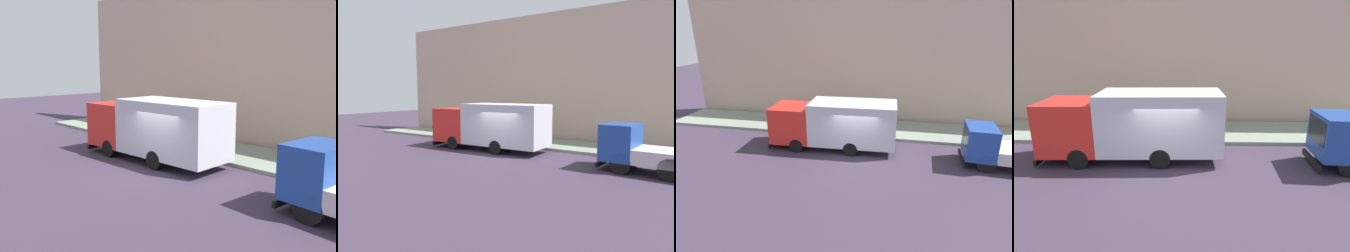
% 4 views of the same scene
% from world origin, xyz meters
% --- Properties ---
extents(ground, '(80.00, 80.00, 0.00)m').
position_xyz_m(ground, '(0.00, 0.00, 0.00)').
color(ground, '#3B2F42').
extents(sidewalk, '(3.91, 30.00, 0.17)m').
position_xyz_m(sidewalk, '(4.95, 0.00, 0.09)').
color(sidewalk, gray).
rests_on(sidewalk, ground).
extents(building_facade, '(0.50, 30.00, 9.56)m').
position_xyz_m(building_facade, '(7.41, 0.00, 4.78)').
color(building_facade, '#C3A690').
rests_on(building_facade, ground).
extents(large_utility_truck, '(2.75, 7.72, 2.94)m').
position_xyz_m(large_utility_truck, '(1.30, 1.45, 1.61)').
color(large_utility_truck, red).
rests_on(large_utility_truck, ground).
extents(pedestrian_walking, '(0.42, 0.42, 1.66)m').
position_xyz_m(pedestrian_walking, '(5.07, 3.36, 1.06)').
color(pedestrian_walking, brown).
rests_on(pedestrian_walking, sidewalk).
extents(pedestrian_standing, '(0.38, 0.38, 1.67)m').
position_xyz_m(pedestrian_standing, '(4.19, 0.90, 1.06)').
color(pedestrian_standing, '#555546').
rests_on(pedestrian_standing, sidewalk).
extents(traffic_cone_orange, '(0.42, 0.42, 0.61)m').
position_xyz_m(traffic_cone_orange, '(4.00, 4.94, 0.48)').
color(traffic_cone_orange, orange).
rests_on(traffic_cone_orange, sidewalk).
extents(street_sign_post, '(0.44, 0.08, 2.26)m').
position_xyz_m(street_sign_post, '(3.28, 1.49, 1.52)').
color(street_sign_post, '#4C5156').
rests_on(street_sign_post, sidewalk).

